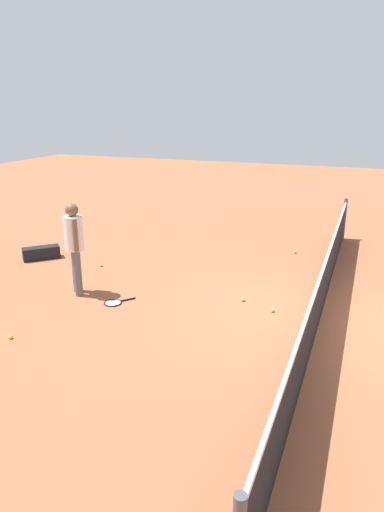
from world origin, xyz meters
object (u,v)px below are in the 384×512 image
(tennis_ball_by_net, at_px, (295,252))
(tennis_ball_stray_left, at_px, (243,300))
(player_near_side, at_px, (74,241))
(tennis_ball_midcourt, at_px, (11,337))
(equipment_bag, at_px, (43,253))
(tennis_ball_baseline, at_px, (101,265))
(tennis_ball_near_player, at_px, (273,310))
(tennis_racket_near_player, at_px, (114,303))

(tennis_ball_by_net, distance_m, tennis_ball_stray_left, 3.15)
(player_near_side, height_order, tennis_ball_midcourt, player_near_side)
(player_near_side, distance_m, equipment_bag, 2.54)
(tennis_ball_by_net, xyz_separation_m, tennis_ball_midcourt, (5.74, -3.29, 0.00))
(tennis_ball_midcourt, height_order, tennis_ball_stray_left, same)
(tennis_ball_baseline, bearing_deg, player_near_side, 15.99)
(tennis_ball_by_net, bearing_deg, tennis_ball_midcourt, -29.85)
(equipment_bag, bearing_deg, tennis_ball_by_net, 115.04)
(player_near_side, xyz_separation_m, tennis_ball_baseline, (-1.43, -0.41, -0.98))
(equipment_bag, bearing_deg, tennis_ball_baseline, 90.56)
(player_near_side, xyz_separation_m, tennis_ball_by_net, (-3.88, 3.36, -0.98))
(tennis_ball_near_player, height_order, tennis_ball_by_net, same)
(player_near_side, height_order, tennis_ball_by_net, player_near_side)
(tennis_ball_stray_left, bearing_deg, tennis_ball_near_player, 66.69)
(tennis_racket_near_player, relative_size, tennis_ball_baseline, 8.46)
(tennis_ball_by_net, relative_size, equipment_bag, 0.09)
(player_near_side, relative_size, tennis_ball_stray_left, 25.76)
(tennis_racket_near_player, relative_size, tennis_ball_by_net, 8.46)
(tennis_racket_near_player, bearing_deg, player_near_side, -100.19)
(tennis_ball_by_net, bearing_deg, tennis_ball_stray_left, -7.40)
(tennis_ball_stray_left, xyz_separation_m, equipment_bag, (-0.66, -4.88, 0.11))
(tennis_racket_near_player, height_order, tennis_ball_near_player, tennis_ball_near_player)
(tennis_ball_midcourt, bearing_deg, tennis_ball_near_player, 124.16)
(tennis_ball_baseline, bearing_deg, equipment_bag, -89.44)
(tennis_ball_baseline, xyz_separation_m, tennis_ball_stray_left, (0.68, 3.36, 0.00))
(player_near_side, xyz_separation_m, tennis_racket_near_player, (0.15, 0.85, -1.00))
(tennis_ball_by_net, height_order, tennis_ball_baseline, same)
(tennis_ball_stray_left, bearing_deg, tennis_ball_baseline, -101.35)
(tennis_ball_midcourt, xyz_separation_m, tennis_ball_stray_left, (-2.61, 2.89, 0.00))
(tennis_ball_near_player, distance_m, tennis_ball_midcourt, 4.19)
(tennis_ball_stray_left, height_order, equipment_bag, equipment_bag)
(tennis_racket_near_player, relative_size, equipment_bag, 0.72)
(player_near_side, height_order, tennis_ball_near_player, player_near_side)
(tennis_ball_baseline, bearing_deg, tennis_ball_stray_left, 78.65)
(player_near_side, xyz_separation_m, tennis_ball_near_player, (-0.50, 3.54, -0.98))
(tennis_ball_near_player, height_order, tennis_ball_baseline, same)
(tennis_ball_near_player, relative_size, tennis_ball_midcourt, 1.00)
(tennis_ball_by_net, height_order, tennis_ball_midcourt, same)
(player_near_side, bearing_deg, equipment_bag, -126.36)
(tennis_ball_midcourt, xyz_separation_m, equipment_bag, (-3.27, -1.99, 0.11))
(tennis_ball_by_net, xyz_separation_m, tennis_ball_stray_left, (3.13, -0.41, 0.00))
(tennis_racket_near_player, bearing_deg, tennis_ball_stray_left, 113.39)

